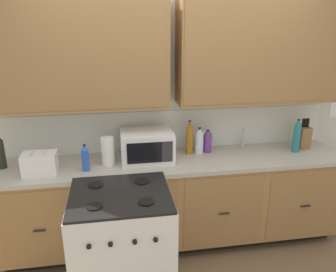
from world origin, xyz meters
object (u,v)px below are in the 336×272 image
paper_towel_roll (108,151)px  bottle_violet (208,141)px  toaster (40,164)px  bottle_blue (85,158)px  bottle_amber (189,137)px  bottle_teal (297,136)px  knife_block (303,137)px  stove_range (123,247)px  bottle_dark (0,152)px  microwave (147,146)px  bottle_clear (199,141)px

paper_towel_roll → bottle_violet: 0.99m
toaster → bottle_blue: bottle_blue is taller
bottle_amber → bottle_teal: bearing=-7.0°
toaster → bottle_blue: size_ratio=1.16×
knife_block → bottle_blue: (-2.16, -0.22, 0.00)m
paper_towel_roll → bottle_amber: size_ratio=0.77×
stove_range → bottle_teal: bottle_teal is taller
bottle_teal → bottle_dark: bearing=178.7°
stove_range → bottle_amber: bearing=47.6°
stove_range → microwave: bearing=68.0°
microwave → bottle_teal: (1.48, -0.04, 0.02)m
bottle_dark → bottle_teal: bearing=-1.3°
toaster → bottle_violet: (1.54, 0.27, 0.02)m
toaster → bottle_teal: bearing=3.0°
bottle_violet → paper_towel_roll: bearing=-170.6°
microwave → knife_block: 1.61m
bottle_violet → bottle_amber: bottle_amber is taller
bottle_clear → bottle_violet: bearing=13.1°
bottle_blue → bottle_teal: (2.03, 0.11, 0.05)m
bottle_clear → bottle_teal: bearing=-7.2°
paper_towel_roll → bottle_amber: bearing=10.8°
bottle_clear → knife_block: bearing=-0.8°
stove_range → paper_towel_roll: size_ratio=3.65×
bottle_dark → toaster: bearing=-27.5°
bottle_blue → toaster: bearing=-178.2°
microwave → toaster: size_ratio=1.71×
toaster → bottle_amber: bottle_amber is taller
toaster → bottle_clear: (1.45, 0.25, 0.03)m
knife_block → bottle_clear: 1.09m
stove_range → bottle_clear: (0.80, 0.76, 0.57)m
paper_towel_roll → bottle_blue: bearing=-153.8°
stove_range → bottle_amber: (0.70, 0.77, 0.60)m
toaster → paper_towel_roll: bearing=10.6°
paper_towel_roll → bottle_violet: paper_towel_roll is taller
bottle_blue → bottle_clear: 1.10m
microwave → paper_towel_roll: microwave is taller
paper_towel_roll → bottle_dark: 0.93m
stove_range → knife_block: 2.10m
bottle_teal → bottle_amber: same height
bottle_amber → bottle_clear: 0.10m
paper_towel_roll → bottle_dark: size_ratio=0.82×
bottle_blue → bottle_clear: (1.07, 0.23, 0.01)m
knife_block → bottle_blue: 2.17m
paper_towel_roll → bottle_blue: size_ratio=1.08×
knife_block → bottle_amber: 1.19m
stove_range → microwave: size_ratio=1.98×
toaster → bottle_violet: bottle_violet is taller
bottle_blue → bottle_clear: bearing=12.3°
bottle_violet → microwave: bearing=-170.8°
stove_range → paper_towel_roll: 0.84m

